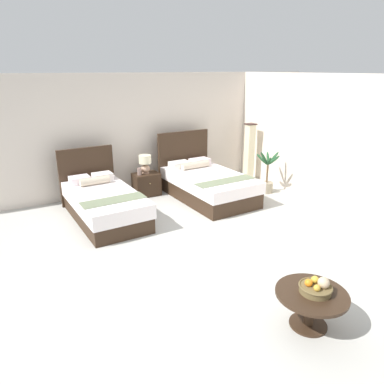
{
  "coord_description": "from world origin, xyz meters",
  "views": [
    {
      "loc": [
        -2.82,
        -4.37,
        2.72
      ],
      "look_at": [
        -0.02,
        0.56,
        0.75
      ],
      "focal_mm": 33.54,
      "sensor_mm": 36.0,
      "label": 1
    }
  ],
  "objects_px": {
    "bed_near_window": "(104,203)",
    "floor_lamp_corner": "(249,152)",
    "vase": "(139,171)",
    "fruit_bowl": "(316,287)",
    "bed_near_corner": "(207,184)",
    "potted_palm": "(267,179)",
    "coffee_table": "(311,301)",
    "table_lamp": "(145,163)",
    "nightstand": "(146,184)"
  },
  "relations": [
    {
      "from": "bed_near_window",
      "to": "bed_near_corner",
      "type": "distance_m",
      "value": 2.29
    },
    {
      "from": "bed_near_corner",
      "to": "table_lamp",
      "type": "bearing_deg",
      "value": 142.06
    },
    {
      "from": "floor_lamp_corner",
      "to": "bed_near_corner",
      "type": "bearing_deg",
      "value": -159.13
    },
    {
      "from": "bed_near_corner",
      "to": "floor_lamp_corner",
      "type": "relative_size",
      "value": 1.57
    },
    {
      "from": "bed_near_corner",
      "to": "potted_palm",
      "type": "distance_m",
      "value": 1.44
    },
    {
      "from": "floor_lamp_corner",
      "to": "fruit_bowl",
      "type": "bearing_deg",
      "value": -120.6
    },
    {
      "from": "table_lamp",
      "to": "floor_lamp_corner",
      "type": "bearing_deg",
      "value": -4.62
    },
    {
      "from": "vase",
      "to": "coffee_table",
      "type": "relative_size",
      "value": 0.21
    },
    {
      "from": "bed_near_corner",
      "to": "table_lamp",
      "type": "relative_size",
      "value": 5.5
    },
    {
      "from": "coffee_table",
      "to": "fruit_bowl",
      "type": "xyz_separation_m",
      "value": [
        0.04,
        -0.01,
        0.17
      ]
    },
    {
      "from": "table_lamp",
      "to": "fruit_bowl",
      "type": "height_order",
      "value": "table_lamp"
    },
    {
      "from": "vase",
      "to": "potted_palm",
      "type": "distance_m",
      "value": 2.89
    },
    {
      "from": "bed_near_window",
      "to": "vase",
      "type": "bearing_deg",
      "value": 36.99
    },
    {
      "from": "bed_near_corner",
      "to": "table_lamp",
      "type": "distance_m",
      "value": 1.43
    },
    {
      "from": "bed_near_corner",
      "to": "potted_palm",
      "type": "xyz_separation_m",
      "value": [
        1.39,
        -0.37,
        -0.01
      ]
    },
    {
      "from": "fruit_bowl",
      "to": "coffee_table",
      "type": "bearing_deg",
      "value": 163.26
    },
    {
      "from": "bed_near_corner",
      "to": "nightstand",
      "type": "relative_size",
      "value": 3.97
    },
    {
      "from": "bed_near_corner",
      "to": "fruit_bowl",
      "type": "bearing_deg",
      "value": -105.87
    },
    {
      "from": "potted_palm",
      "to": "vase",
      "type": "bearing_deg",
      "value": 156.5
    },
    {
      "from": "vase",
      "to": "floor_lamp_corner",
      "type": "relative_size",
      "value": 0.11
    },
    {
      "from": "table_lamp",
      "to": "floor_lamp_corner",
      "type": "height_order",
      "value": "floor_lamp_corner"
    },
    {
      "from": "nightstand",
      "to": "floor_lamp_corner",
      "type": "height_order",
      "value": "floor_lamp_corner"
    },
    {
      "from": "vase",
      "to": "fruit_bowl",
      "type": "distance_m",
      "value": 4.9
    },
    {
      "from": "bed_near_corner",
      "to": "fruit_bowl",
      "type": "xyz_separation_m",
      "value": [
        -1.17,
        -4.12,
        0.17
      ]
    },
    {
      "from": "nightstand",
      "to": "potted_palm",
      "type": "height_order",
      "value": "potted_palm"
    },
    {
      "from": "bed_near_corner",
      "to": "fruit_bowl",
      "type": "relative_size",
      "value": 6.29
    },
    {
      "from": "potted_palm",
      "to": "fruit_bowl",
      "type": "bearing_deg",
      "value": -124.33
    },
    {
      "from": "bed_near_window",
      "to": "floor_lamp_corner",
      "type": "height_order",
      "value": "floor_lamp_corner"
    },
    {
      "from": "vase",
      "to": "potted_palm",
      "type": "xyz_separation_m",
      "value": [
        2.64,
        -1.15,
        -0.28
      ]
    },
    {
      "from": "nightstand",
      "to": "table_lamp",
      "type": "height_order",
      "value": "table_lamp"
    },
    {
      "from": "nightstand",
      "to": "potted_palm",
      "type": "distance_m",
      "value": 2.74
    },
    {
      "from": "fruit_bowl",
      "to": "floor_lamp_corner",
      "type": "distance_m",
      "value": 5.51
    },
    {
      "from": "potted_palm",
      "to": "bed_near_window",
      "type": "bearing_deg",
      "value": 174.39
    },
    {
      "from": "bed_near_corner",
      "to": "vase",
      "type": "relative_size",
      "value": 13.89
    },
    {
      "from": "bed_near_corner",
      "to": "coffee_table",
      "type": "height_order",
      "value": "bed_near_corner"
    },
    {
      "from": "bed_near_corner",
      "to": "vase",
      "type": "distance_m",
      "value": 1.5
    },
    {
      "from": "bed_near_window",
      "to": "floor_lamp_corner",
      "type": "bearing_deg",
      "value": 9.08
    },
    {
      "from": "nightstand",
      "to": "vase",
      "type": "height_order",
      "value": "vase"
    },
    {
      "from": "table_lamp",
      "to": "fruit_bowl",
      "type": "distance_m",
      "value": 4.97
    },
    {
      "from": "bed_near_corner",
      "to": "nightstand",
      "type": "height_order",
      "value": "bed_near_corner"
    },
    {
      "from": "coffee_table",
      "to": "potted_palm",
      "type": "xyz_separation_m",
      "value": [
        2.6,
        3.74,
        -0.01
      ]
    },
    {
      "from": "coffee_table",
      "to": "fruit_bowl",
      "type": "distance_m",
      "value": 0.17
    },
    {
      "from": "coffee_table",
      "to": "potted_palm",
      "type": "distance_m",
      "value": 4.56
    },
    {
      "from": "table_lamp",
      "to": "potted_palm",
      "type": "distance_m",
      "value": 2.79
    },
    {
      "from": "table_lamp",
      "to": "vase",
      "type": "bearing_deg",
      "value": -160.54
    },
    {
      "from": "fruit_bowl",
      "to": "floor_lamp_corner",
      "type": "relative_size",
      "value": 0.25
    },
    {
      "from": "bed_near_window",
      "to": "vase",
      "type": "relative_size",
      "value": 13.59
    },
    {
      "from": "nightstand",
      "to": "vase",
      "type": "bearing_deg",
      "value": -166.75
    },
    {
      "from": "table_lamp",
      "to": "vase",
      "type": "relative_size",
      "value": 2.53
    },
    {
      "from": "bed_near_window",
      "to": "floor_lamp_corner",
      "type": "distance_m",
      "value": 4.0
    }
  ]
}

